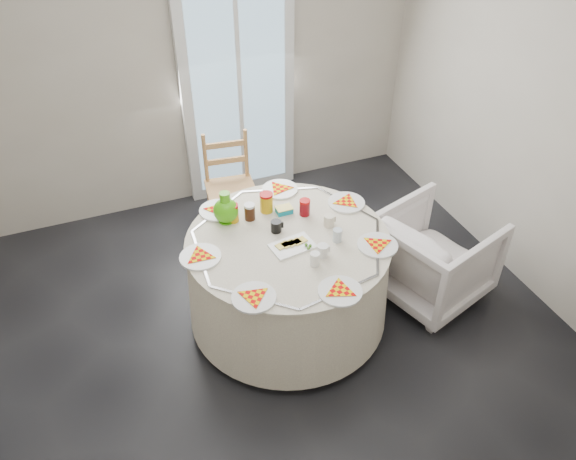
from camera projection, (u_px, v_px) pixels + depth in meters
name	position (u px, v px, depth m)	size (l,w,h in m)	color
floor	(277.00, 344.00, 3.88)	(4.00, 4.00, 0.00)	black
wall_back	(187.00, 61.00, 4.55)	(4.00, 0.02, 2.60)	#BCB5A3
wall_right	(560.00, 124.00, 3.67)	(0.02, 4.00, 2.60)	#BCB5A3
glass_door	(238.00, 85.00, 4.78)	(1.00, 0.08, 2.10)	silver
table	(288.00, 279.00, 3.85)	(1.37, 1.37, 0.70)	beige
wooden_chair	(231.00, 185.00, 4.60)	(0.40, 0.38, 0.89)	tan
armchair	(434.00, 251.00, 4.06)	(0.73, 0.69, 0.75)	silver
place_settings	(288.00, 234.00, 3.61)	(1.41, 1.41, 0.03)	silver
jar_cluster	(267.00, 206.00, 3.76)	(0.55, 0.27, 0.16)	brown
butter_tub	(284.00, 205.00, 3.83)	(0.11, 0.08, 0.05)	#0C8CA3
green_pitcher	(225.00, 203.00, 3.71)	(0.17, 0.17, 0.22)	#43B10E
cheese_platter	(292.00, 241.00, 3.55)	(0.27, 0.18, 0.04)	white
mugs_glasses	(309.00, 225.00, 3.62)	(0.53, 0.53, 0.10)	#A9A6A6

